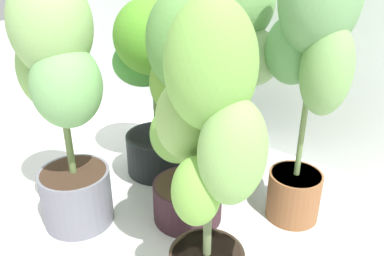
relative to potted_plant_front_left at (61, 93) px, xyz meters
name	(u,v)px	position (x,y,z in m)	size (l,w,h in m)	color
ground_plane	(160,240)	(0.32, 0.10, -0.52)	(8.00, 8.00, 0.00)	silver
potted_plant_front_left	(61,93)	(0.00, 0.00, 0.00)	(0.40, 0.35, 0.91)	slate
potted_plant_back_left	(152,74)	(-0.02, 0.46, -0.06)	(0.42, 0.38, 0.78)	black
potted_plant_center	(188,103)	(0.33, 0.25, -0.04)	(0.40, 0.32, 0.86)	#341D24
potted_plant_back_right	(312,57)	(0.64, 0.51, 0.11)	(0.36, 0.35, 1.02)	brown
potted_plant_back_center	(235,65)	(0.31, 0.58, 0.01)	(0.41, 0.35, 0.93)	black
potted_plant_front_right	(208,156)	(0.61, -0.02, -0.02)	(0.37, 0.29, 0.89)	#2E2119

